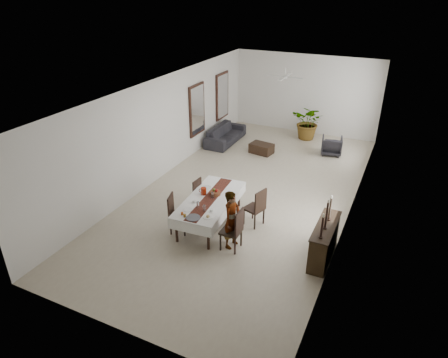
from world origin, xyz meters
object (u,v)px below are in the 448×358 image
Objects in this scene: red_pitcher at (204,191)px; sideboard_body at (324,242)px; woman at (232,220)px; sofa at (226,134)px; dining_table_top at (210,200)px.

sideboard_body is at bearing -5.94° from red_pitcher.
red_pitcher is 0.13× the size of woman.
red_pitcher is at bearing -160.63° from sofa.
woman is 0.67× the size of sofa.
red_pitcher is (-0.25, 0.13, 0.13)m from dining_table_top.
dining_table_top is 0.31m from red_pitcher.
dining_table_top is 1.05× the size of sofa.
sideboard_body is at bearing -137.78° from sofa.
woman is at bearing -167.39° from sideboard_body.
red_pitcher is at bearing 149.04° from dining_table_top.
woman is at bearing -40.33° from dining_table_top.
sofa is at bearing 35.05° from woman.
sideboard_body is at bearing -8.19° from dining_table_top.
dining_table_top is 1.56× the size of woman.
woman is 1.02× the size of sideboard_body.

